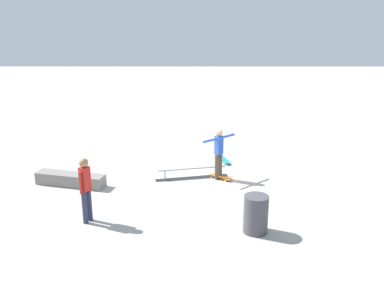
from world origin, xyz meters
TOP-DOWN VIEW (x-y plane):
  - ground_plane at (0.00, 0.00)m, footprint 60.00×60.00m
  - grind_rail at (0.26, -0.61)m, footprint 2.38×0.74m
  - skate_ledge at (4.04, 0.01)m, footprint 2.26×1.03m
  - skater_main at (-0.59, -0.55)m, footprint 1.07×0.94m
  - skateboard_main at (-0.66, -0.52)m, footprint 0.75×0.66m
  - bystander_red_shirt at (2.94, 2.51)m, footprint 0.29×0.37m
  - loose_skateboard_teal at (-0.91, -2.20)m, footprint 0.40×0.82m
  - trash_bin at (-1.30, 3.06)m, footprint 0.60×0.60m

SIDE VIEW (x-z plane):
  - ground_plane at x=0.00m, z-range 0.00..0.00m
  - skateboard_main at x=-0.66m, z-range 0.03..0.12m
  - loose_skateboard_teal at x=-0.91m, z-range 0.03..0.12m
  - grind_rail at x=0.26m, z-range -0.02..0.32m
  - skate_ledge at x=4.04m, z-range 0.00..0.38m
  - trash_bin at x=-1.30m, z-range 0.00..0.96m
  - skater_main at x=-0.59m, z-range 0.14..1.80m
  - bystander_red_shirt at x=2.94m, z-range 0.11..1.84m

